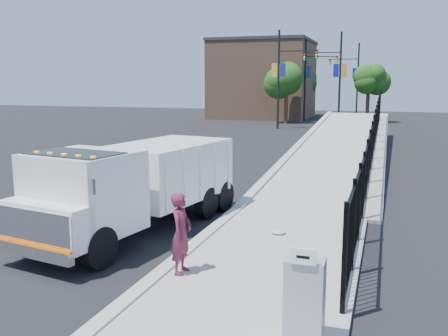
% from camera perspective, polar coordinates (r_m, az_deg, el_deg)
% --- Properties ---
extents(ground, '(120.00, 120.00, 0.00)m').
position_cam_1_polar(ground, '(11.25, -4.35, -10.02)').
color(ground, black).
rests_on(ground, ground).
extents(sidewalk, '(3.55, 12.00, 0.12)m').
position_cam_1_polar(sidewalk, '(8.89, 2.45, -15.14)').
color(sidewalk, '#9E998E').
rests_on(sidewalk, ground).
extents(curb, '(0.30, 12.00, 0.16)m').
position_cam_1_polar(curb, '(9.53, -9.07, -13.35)').
color(curb, '#ADAAA3').
rests_on(curb, ground).
extents(ramp, '(3.95, 24.06, 3.19)m').
position_cam_1_polar(ramp, '(26.12, 13.65, 1.11)').
color(ramp, '#9E998E').
rests_on(ramp, ground).
extents(iron_fence, '(0.10, 28.00, 1.80)m').
position_cam_1_polar(iron_fence, '(21.96, 16.60, 1.76)').
color(iron_fence, black).
rests_on(iron_fence, ground).
extents(truck, '(3.31, 7.08, 2.33)m').
position_cam_1_polar(truck, '(12.79, -10.35, -1.62)').
color(truck, black).
rests_on(truck, ground).
extents(worker, '(0.40, 0.59, 1.60)m').
position_cam_1_polar(worker, '(9.77, -4.92, -7.44)').
color(worker, maroon).
rests_on(worker, sidewalk).
extents(utility_cabinet, '(0.55, 0.40, 1.25)m').
position_cam_1_polar(utility_cabinet, '(7.39, 9.17, -14.79)').
color(utility_cabinet, gray).
rests_on(utility_cabinet, sidewalk).
extents(arrow_sign, '(0.35, 0.04, 0.22)m').
position_cam_1_polar(arrow_sign, '(6.91, 9.04, -9.98)').
color(arrow_sign, white).
rests_on(arrow_sign, utility_cabinet).
extents(debris, '(0.37, 0.37, 0.09)m').
position_cam_1_polar(debris, '(12.46, 6.21, -7.26)').
color(debris, silver).
rests_on(debris, sidewalk).
extents(light_pole_0, '(3.77, 0.22, 8.00)m').
position_cam_1_polar(light_pole_0, '(41.65, 6.66, 10.47)').
color(light_pole_0, black).
rests_on(light_pole_0, ground).
extents(light_pole_1, '(3.77, 0.22, 8.00)m').
position_cam_1_polar(light_pole_1, '(44.02, 12.71, 10.26)').
color(light_pole_1, black).
rests_on(light_pole_1, ground).
extents(light_pole_2, '(3.77, 0.22, 8.00)m').
position_cam_1_polar(light_pole_2, '(51.02, 9.60, 10.25)').
color(light_pole_2, black).
rests_on(light_pole_2, ground).
extents(light_pole_3, '(3.78, 0.22, 8.00)m').
position_cam_1_polar(light_pole_3, '(56.97, 14.73, 10.01)').
color(light_pole_3, black).
rests_on(light_pole_3, ground).
extents(tree_0, '(3.11, 3.11, 5.56)m').
position_cam_1_polar(tree_0, '(47.03, 7.16, 9.88)').
color(tree_0, '#382314').
rests_on(tree_0, ground).
extents(tree_1, '(2.29, 2.29, 5.14)m').
position_cam_1_polar(tree_1, '(49.72, 16.21, 9.51)').
color(tree_1, '#382314').
rests_on(tree_1, ground).
extents(tree_2, '(3.19, 3.19, 5.59)m').
position_cam_1_polar(tree_2, '(58.52, 8.98, 9.80)').
color(tree_2, '#382314').
rests_on(tree_2, ground).
extents(building, '(10.00, 10.00, 8.00)m').
position_cam_1_polar(building, '(55.33, 4.54, 9.93)').
color(building, '#8C664C').
rests_on(building, ground).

